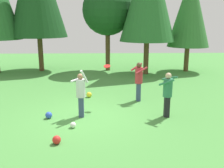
{
  "coord_description": "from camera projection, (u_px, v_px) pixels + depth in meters",
  "views": [
    {
      "loc": [
        0.73,
        -8.93,
        3.47
      ],
      "look_at": [
        1.04,
        0.87,
        1.05
      ],
      "focal_mm": 40.25,
      "sensor_mm": 36.0,
      "label": 1
    }
  ],
  "objects": [
    {
      "name": "ground_plane",
      "position": [
        85.0,
        117.0,
        9.47
      ],
      "size": [
        40.0,
        40.0,
        0.0
      ],
      "primitive_type": "plane",
      "color": "#4C9342"
    },
    {
      "name": "person_thrower",
      "position": [
        81.0,
        91.0,
        9.25
      ],
      "size": [
        0.67,
        0.67,
        1.83
      ],
      "rotation": [
        0.0,
        0.0,
        0.88
      ],
      "color": "#38476B",
      "rests_on": "ground_plane"
    },
    {
      "name": "person_catcher",
      "position": [
        139.0,
        78.0,
        11.16
      ],
      "size": [
        0.74,
        0.69,
        1.75
      ],
      "rotation": [
        0.0,
        0.0,
        -2.68
      ],
      "color": "#38476B",
      "rests_on": "ground_plane"
    },
    {
      "name": "person_bystander",
      "position": [
        168.0,
        91.0,
        9.25
      ],
      "size": [
        0.74,
        0.7,
        1.69
      ],
      "rotation": [
        0.0,
        0.0,
        2.61
      ],
      "color": "black",
      "rests_on": "ground_plane"
    },
    {
      "name": "frisbee",
      "position": [
        107.0,
        66.0,
        10.27
      ],
      "size": [
        0.32,
        0.32,
        0.11
      ],
      "color": "red"
    },
    {
      "name": "ball_blue",
      "position": [
        49.0,
        115.0,
        9.28
      ],
      "size": [
        0.25,
        0.25,
        0.25
      ],
      "primitive_type": "sphere",
      "color": "blue",
      "rests_on": "ground_plane"
    },
    {
      "name": "ball_white",
      "position": [
        73.0,
        125.0,
        8.45
      ],
      "size": [
        0.2,
        0.2,
        0.2
      ],
      "primitive_type": "sphere",
      "color": "white",
      "rests_on": "ground_plane"
    },
    {
      "name": "ball_red",
      "position": [
        57.0,
        140.0,
        7.33
      ],
      "size": [
        0.25,
        0.25,
        0.25
      ],
      "primitive_type": "sphere",
      "color": "red",
      "rests_on": "ground_plane"
    },
    {
      "name": "ball_yellow",
      "position": [
        89.0,
        95.0,
        11.91
      ],
      "size": [
        0.25,
        0.25,
        0.25
      ],
      "primitive_type": "sphere",
      "color": "yellow",
      "rests_on": "ground_plane"
    },
    {
      "name": "tree_center",
      "position": [
        108.0,
        10.0,
        17.68
      ],
      "size": [
        3.57,
        3.57,
        6.1
      ],
      "color": "brown",
      "rests_on": "ground_plane"
    },
    {
      "name": "tree_far_right",
      "position": [
        190.0,
        9.0,
        17.32
      ],
      "size": [
        2.91,
        2.91,
        6.95
      ],
      "color": "brown",
      "rests_on": "ground_plane"
    }
  ]
}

